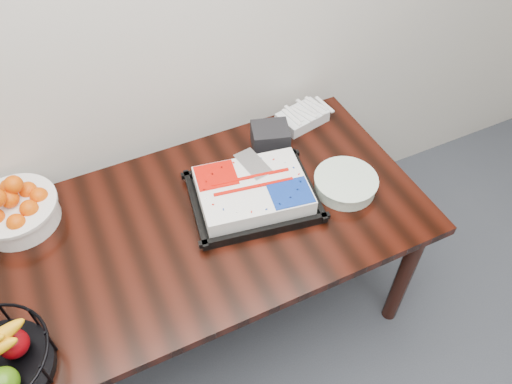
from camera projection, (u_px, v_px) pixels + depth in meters
name	position (u px, v px, depth m)	size (l,w,h in m)	color
table	(197.00, 237.00, 1.98)	(1.80, 0.90, 0.75)	black
cake_tray	(253.00, 193.00, 1.97)	(0.54, 0.45, 0.10)	black
tangerine_bowl	(14.00, 206.00, 1.86)	(0.32, 0.32, 0.20)	white
plate_stack	(345.00, 184.00, 2.02)	(0.26, 0.26, 0.06)	white
fork_bag	(302.00, 117.00, 2.30)	(0.24, 0.18, 0.06)	silver
napkin_box	(270.00, 138.00, 2.16)	(0.16, 0.13, 0.11)	black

